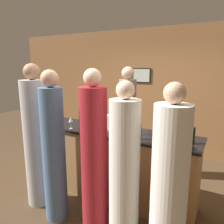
# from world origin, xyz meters

# --- Properties ---
(ground_plane) EXTENTS (14.00, 14.00, 0.00)m
(ground_plane) POSITION_xyz_m (0.00, 0.00, 0.00)
(ground_plane) COLOR #4C3823
(back_wall) EXTENTS (8.00, 0.08, 2.80)m
(back_wall) POSITION_xyz_m (-0.00, 2.18, 1.40)
(back_wall) COLOR olive
(back_wall) RESTS_ON ground_plane
(bar_counter) EXTENTS (2.52, 0.63, 1.04)m
(bar_counter) POSITION_xyz_m (0.00, 0.00, 0.52)
(bar_counter) COLOR #B27F4C
(bar_counter) RESTS_ON ground_plane
(bartender) EXTENTS (0.30, 0.30, 1.96)m
(bartender) POSITION_xyz_m (-0.12, 0.81, 0.93)
(bartender) COLOR gray
(bartender) RESTS_ON ground_plane
(guest_0) EXTENTS (0.33, 0.33, 1.94)m
(guest_0) POSITION_xyz_m (0.10, -0.63, 0.91)
(guest_0) COLOR maroon
(guest_0) RESTS_ON ground_plane
(guest_1) EXTENTS (0.35, 0.35, 2.00)m
(guest_1) POSITION_xyz_m (-0.85, -0.64, 0.94)
(guest_1) COLOR #B2B2B7
(guest_1) RESTS_ON ground_plane
(guest_2) EXTENTS (0.33, 0.33, 1.83)m
(guest_2) POSITION_xyz_m (0.54, -0.70, 0.85)
(guest_2) COLOR silver
(guest_2) RESTS_ON ground_plane
(guest_3) EXTENTS (0.36, 0.36, 1.83)m
(guest_3) POSITION_xyz_m (1.03, -0.70, 0.85)
(guest_3) COLOR silver
(guest_3) RESTS_ON ground_plane
(guest_4) EXTENTS (0.29, 0.29, 1.93)m
(guest_4) POSITION_xyz_m (-0.40, -0.77, 0.92)
(guest_4) COLOR #4C6B93
(guest_4) RESTS_ON ground_plane
(wine_bottle_0) EXTENTS (0.08, 0.08, 0.27)m
(wine_bottle_0) POSITION_xyz_m (0.49, -0.18, 1.15)
(wine_bottle_0) COLOR black
(wine_bottle_0) RESTS_ON bar_counter
(wine_bottle_1) EXTENTS (0.08, 0.08, 0.30)m
(wine_bottle_1) POSITION_xyz_m (-0.56, 0.18, 1.17)
(wine_bottle_1) COLOR black
(wine_bottle_1) RESTS_ON bar_counter
(wine_bottle_2) EXTENTS (0.07, 0.07, 0.28)m
(wine_bottle_2) POSITION_xyz_m (1.11, -0.02, 1.15)
(wine_bottle_2) COLOR black
(wine_bottle_2) RESTS_ON bar_counter
(ice_bucket) EXTENTS (0.18, 0.18, 0.21)m
(ice_bucket) POSITION_xyz_m (-0.04, 0.06, 1.15)
(ice_bucket) COLOR silver
(ice_bucket) RESTS_ON bar_counter
(wine_glass_0) EXTENTS (0.06, 0.06, 0.18)m
(wine_glass_0) POSITION_xyz_m (0.15, -0.22, 1.17)
(wine_glass_0) COLOR silver
(wine_glass_0) RESTS_ON bar_counter
(wine_glass_1) EXTENTS (0.06, 0.06, 0.18)m
(wine_glass_1) POSITION_xyz_m (-0.58, -0.21, 1.18)
(wine_glass_1) COLOR silver
(wine_glass_1) RESTS_ON bar_counter
(wine_glass_2) EXTENTS (0.07, 0.07, 0.15)m
(wine_glass_2) POSITION_xyz_m (0.97, 0.01, 1.16)
(wine_glass_2) COLOR silver
(wine_glass_2) RESTS_ON bar_counter
(wine_glass_3) EXTENTS (0.08, 0.08, 0.18)m
(wine_glass_3) POSITION_xyz_m (-0.37, 0.00, 1.18)
(wine_glass_3) COLOR silver
(wine_glass_3) RESTS_ON bar_counter
(wine_glass_4) EXTENTS (0.08, 0.08, 0.15)m
(wine_glass_4) POSITION_xyz_m (-0.44, -0.10, 1.16)
(wine_glass_4) COLOR silver
(wine_glass_4) RESTS_ON bar_counter
(wine_glass_5) EXTENTS (0.06, 0.06, 0.14)m
(wine_glass_5) POSITION_xyz_m (-1.13, -0.12, 1.15)
(wine_glass_5) COLOR silver
(wine_glass_5) RESTS_ON bar_counter
(wine_glass_6) EXTENTS (0.06, 0.06, 0.15)m
(wine_glass_6) POSITION_xyz_m (0.42, 0.02, 1.16)
(wine_glass_6) COLOR silver
(wine_glass_6) RESTS_ON bar_counter
(wine_glass_7) EXTENTS (0.08, 0.08, 0.16)m
(wine_glass_7) POSITION_xyz_m (0.25, 0.02, 1.17)
(wine_glass_7) COLOR silver
(wine_glass_7) RESTS_ON bar_counter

